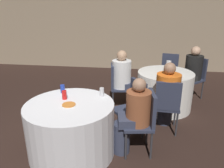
% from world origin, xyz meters
% --- Properties ---
extents(ground_plane, '(16.00, 16.00, 0.00)m').
position_xyz_m(ground_plane, '(0.00, 0.00, 0.00)').
color(ground_plane, black).
extents(wall_back, '(16.00, 0.06, 2.80)m').
position_xyz_m(wall_back, '(0.00, 4.41, 1.40)').
color(wall_back, gray).
rests_on(wall_back, ground_plane).
extents(table_near, '(1.19, 1.19, 0.75)m').
position_xyz_m(table_near, '(0.16, -0.07, 0.38)').
color(table_near, silver).
rests_on(table_near, ground_plane).
extents(table_far, '(1.08, 1.08, 0.75)m').
position_xyz_m(table_far, '(1.55, 1.58, 0.38)').
color(table_far, white).
rests_on(table_far, ground_plane).
extents(chair_near_northeast, '(0.56, 0.56, 0.91)m').
position_xyz_m(chair_near_northeast, '(0.98, 0.51, 0.54)').
color(chair_near_northeast, '#2D3347').
rests_on(chair_near_northeast, ground_plane).
extents(chair_near_east, '(0.46, 0.46, 0.91)m').
position_xyz_m(chair_near_east, '(1.15, 0.08, 0.54)').
color(chair_near_east, '#2D3347').
rests_on(chair_near_east, ground_plane).
extents(chair_far_south, '(0.42, 0.43, 0.91)m').
position_xyz_m(chair_far_south, '(1.50, 0.62, 0.54)').
color(chair_far_south, '#2D3347').
rests_on(chair_far_south, ground_plane).
extents(chair_far_west, '(0.46, 0.45, 0.91)m').
position_xyz_m(chair_far_west, '(0.61, 1.44, 0.54)').
color(chair_far_west, '#2D3347').
rests_on(chair_far_west, ground_plane).
extents(chair_far_northeast, '(0.56, 0.56, 0.91)m').
position_xyz_m(chair_far_northeast, '(2.26, 2.21, 0.54)').
color(chair_far_northeast, '#2D3347').
rests_on(chair_far_northeast, ground_plane).
extents(chair_far_north, '(0.47, 0.47, 0.91)m').
position_xyz_m(chair_far_north, '(1.73, 2.51, 0.54)').
color(chair_far_north, '#2D3347').
rests_on(chair_far_north, ground_plane).
extents(person_orange_shirt, '(0.38, 0.53, 1.16)m').
position_xyz_m(person_orange_shirt, '(1.51, 0.78, 0.61)').
color(person_orange_shirt, '#33384C').
rests_on(person_orange_shirt, ground_plane).
extents(person_black_shirt, '(0.49, 0.49, 1.17)m').
position_xyz_m(person_black_shirt, '(2.15, 2.11, 0.60)').
color(person_black_shirt, '#282828').
rests_on(person_black_shirt, ground_plane).
extents(person_white_shirt, '(0.52, 0.40, 1.18)m').
position_xyz_m(person_white_shirt, '(0.76, 1.46, 0.61)').
color(person_white_shirt, '#33384C').
rests_on(person_white_shirt, ground_plane).
extents(person_floral_shirt, '(0.50, 0.36, 1.10)m').
position_xyz_m(person_floral_shirt, '(0.99, 0.06, 0.56)').
color(person_floral_shirt, '#33384C').
rests_on(person_floral_shirt, ground_plane).
extents(pizza_plate_near, '(0.20, 0.20, 0.02)m').
position_xyz_m(pizza_plate_near, '(0.16, -0.11, 0.76)').
color(pizza_plate_near, white).
rests_on(pizza_plate_near, table_near).
extents(soda_can_red, '(0.07, 0.07, 0.12)m').
position_xyz_m(soda_can_red, '(0.04, 0.08, 0.81)').
color(soda_can_red, red).
rests_on(soda_can_red, table_near).
extents(soda_can_silver, '(0.07, 0.07, 0.12)m').
position_xyz_m(soda_can_silver, '(0.53, 0.26, 0.81)').
color(soda_can_silver, silver).
rests_on(soda_can_silver, table_near).
extents(soda_can_blue, '(0.07, 0.07, 0.12)m').
position_xyz_m(soda_can_blue, '(-0.07, 0.30, 0.81)').
color(soda_can_blue, '#1E38A5').
rests_on(soda_can_blue, table_near).
extents(bottle_far, '(0.09, 0.09, 0.23)m').
position_xyz_m(bottle_far, '(1.59, 1.56, 0.87)').
color(bottle_far, white).
rests_on(bottle_far, table_far).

